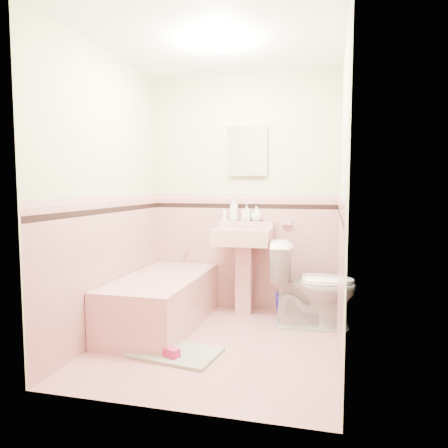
% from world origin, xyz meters
% --- Properties ---
extents(floor, '(2.20, 2.20, 0.00)m').
position_xyz_m(floor, '(0.00, 0.00, 0.00)').
color(floor, '#D18C88').
rests_on(floor, ground).
extents(ceiling, '(2.20, 2.20, 0.00)m').
position_xyz_m(ceiling, '(0.00, 0.00, 2.50)').
color(ceiling, white).
rests_on(ceiling, ground).
extents(wall_back, '(2.50, 0.00, 2.50)m').
position_xyz_m(wall_back, '(0.00, 1.10, 1.25)').
color(wall_back, '#F6E4C9').
rests_on(wall_back, ground).
extents(wall_front, '(2.50, 0.00, 2.50)m').
position_xyz_m(wall_front, '(0.00, -1.10, 1.25)').
color(wall_front, '#F6E4C9').
rests_on(wall_front, ground).
extents(wall_left, '(0.00, 2.50, 2.50)m').
position_xyz_m(wall_left, '(-1.00, 0.00, 1.25)').
color(wall_left, '#F6E4C9').
rests_on(wall_left, ground).
extents(wall_right, '(0.00, 2.50, 2.50)m').
position_xyz_m(wall_right, '(1.00, 0.00, 1.25)').
color(wall_right, '#F6E4C9').
rests_on(wall_right, ground).
extents(wainscot_back, '(2.00, 0.00, 2.00)m').
position_xyz_m(wainscot_back, '(0.00, 1.09, 0.60)').
color(wainscot_back, '#D3918E').
rests_on(wainscot_back, ground).
extents(wainscot_front, '(2.00, 0.00, 2.00)m').
position_xyz_m(wainscot_front, '(0.00, -1.09, 0.60)').
color(wainscot_front, '#D3918E').
rests_on(wainscot_front, ground).
extents(wainscot_left, '(0.00, 2.20, 2.20)m').
position_xyz_m(wainscot_left, '(-0.99, 0.00, 0.60)').
color(wainscot_left, '#D3918E').
rests_on(wainscot_left, ground).
extents(wainscot_right, '(0.00, 2.20, 2.20)m').
position_xyz_m(wainscot_right, '(0.99, 0.00, 0.60)').
color(wainscot_right, '#D3918E').
rests_on(wainscot_right, ground).
extents(accent_back, '(2.00, 0.00, 2.00)m').
position_xyz_m(accent_back, '(0.00, 1.08, 1.12)').
color(accent_back, black).
rests_on(accent_back, ground).
extents(accent_front, '(2.00, 0.00, 2.00)m').
position_xyz_m(accent_front, '(0.00, -1.08, 1.12)').
color(accent_front, black).
rests_on(accent_front, ground).
extents(accent_left, '(0.00, 2.20, 2.20)m').
position_xyz_m(accent_left, '(-0.98, 0.00, 1.12)').
color(accent_left, black).
rests_on(accent_left, ground).
extents(accent_right, '(0.00, 2.20, 2.20)m').
position_xyz_m(accent_right, '(0.98, 0.00, 1.12)').
color(accent_right, black).
rests_on(accent_right, ground).
extents(cap_back, '(2.00, 0.00, 2.00)m').
position_xyz_m(cap_back, '(0.00, 1.08, 1.22)').
color(cap_back, '#D19091').
rests_on(cap_back, ground).
extents(cap_front, '(2.00, 0.00, 2.00)m').
position_xyz_m(cap_front, '(0.00, -1.08, 1.22)').
color(cap_front, '#D19091').
rests_on(cap_front, ground).
extents(cap_left, '(0.00, 2.20, 2.20)m').
position_xyz_m(cap_left, '(-0.98, 0.00, 1.22)').
color(cap_left, '#D19091').
rests_on(cap_left, ground).
extents(cap_right, '(0.00, 2.20, 2.20)m').
position_xyz_m(cap_right, '(0.98, 0.00, 1.22)').
color(cap_right, '#D19091').
rests_on(cap_right, ground).
extents(bathtub, '(0.70, 1.50, 0.45)m').
position_xyz_m(bathtub, '(-0.63, 0.33, 0.23)').
color(bathtub, '#CC908D').
rests_on(bathtub, floor).
extents(tub_faucet, '(0.04, 0.12, 0.04)m').
position_xyz_m(tub_faucet, '(-0.63, 1.05, 0.63)').
color(tub_faucet, silver).
rests_on(tub_faucet, wall_back).
extents(sink, '(0.57, 0.48, 0.90)m').
position_xyz_m(sink, '(0.05, 0.86, 0.45)').
color(sink, '#CC908D').
rests_on(sink, floor).
extents(sink_faucet, '(0.02, 0.02, 0.10)m').
position_xyz_m(sink_faucet, '(0.05, 1.00, 0.95)').
color(sink_faucet, silver).
rests_on(sink_faucet, sink).
extents(medicine_cabinet, '(0.39, 0.04, 0.49)m').
position_xyz_m(medicine_cabinet, '(0.05, 1.07, 1.70)').
color(medicine_cabinet, white).
rests_on(medicine_cabinet, wall_back).
extents(soap_dish, '(0.11, 0.06, 0.04)m').
position_xyz_m(soap_dish, '(0.47, 1.06, 0.95)').
color(soap_dish, '#CC908D').
rests_on(soap_dish, wall_back).
extents(soap_bottle_left, '(0.11, 0.11, 0.26)m').
position_xyz_m(soap_bottle_left, '(-0.09, 1.04, 1.09)').
color(soap_bottle_left, '#B2B2B2').
rests_on(soap_bottle_left, sink).
extents(soap_bottle_mid, '(0.08, 0.09, 0.18)m').
position_xyz_m(soap_bottle_mid, '(0.05, 1.04, 1.06)').
color(soap_bottle_mid, '#B2B2B2').
rests_on(soap_bottle_mid, sink).
extents(soap_bottle_right, '(0.14, 0.14, 0.16)m').
position_xyz_m(soap_bottle_right, '(0.16, 1.04, 1.04)').
color(soap_bottle_right, '#B2B2B2').
rests_on(soap_bottle_right, sink).
extents(tube, '(0.04, 0.04, 0.12)m').
position_xyz_m(tube, '(-0.19, 1.04, 1.02)').
color(tube, white).
rests_on(tube, sink).
extents(toilet, '(0.83, 0.51, 0.81)m').
position_xyz_m(toilet, '(0.76, 0.66, 0.40)').
color(toilet, white).
rests_on(toilet, floor).
extents(bucket, '(0.33, 0.33, 0.26)m').
position_xyz_m(bucket, '(0.52, 0.80, 0.13)').
color(bucket, '#1A1AA6').
rests_on(bucket, floor).
extents(bath_mat, '(0.73, 0.54, 0.03)m').
position_xyz_m(bath_mat, '(-0.26, -0.30, 0.01)').
color(bath_mat, gray).
rests_on(bath_mat, floor).
extents(shoe, '(0.18, 0.14, 0.07)m').
position_xyz_m(shoe, '(-0.27, -0.40, 0.06)').
color(shoe, '#BF1E59').
rests_on(shoe, bath_mat).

